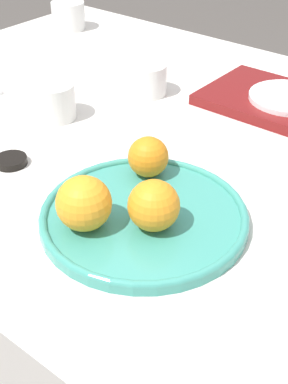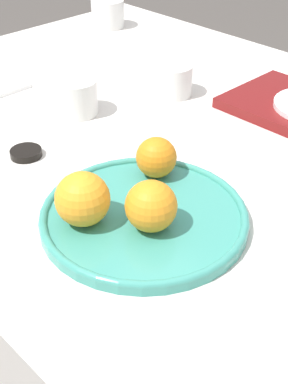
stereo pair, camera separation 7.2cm
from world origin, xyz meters
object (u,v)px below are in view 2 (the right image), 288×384
fruit_platter (144,216)px  cup_2 (172,80)px  orange_0 (82,199)px  cup_0 (77,97)px  cup_1 (108,14)px  orange_2 (151,206)px  orange_1 (156,157)px  soy_dish (26,153)px

fruit_platter → cup_2: 0.43m
orange_0 → cup_0: (-0.29, 0.21, -0.02)m
cup_1 → cup_2: cup_1 is taller
cup_1 → orange_0: bearing=-43.1°
orange_2 → cup_0: orange_2 is taller
orange_0 → cup_2: bearing=118.3°
orange_0 → orange_2: size_ratio=1.07×
fruit_platter → orange_1: size_ratio=4.67×
cup_1 → cup_2: size_ratio=1.08×
cup_1 → soy_dish: (0.42, -0.55, -0.03)m
orange_1 → cup_2: bearing=129.0°
fruit_platter → soy_dish: size_ratio=5.50×
fruit_platter → cup_2: (-0.26, 0.34, 0.02)m
cup_0 → cup_1: cup_1 is taller
cup_2 → cup_0: bearing=-109.1°
orange_1 → cup_0: bearing=167.5°
cup_1 → orange_2: bearing=-37.3°
cup_1 → soy_dish: cup_1 is taller
orange_0 → orange_1: bearing=95.2°
orange_1 → soy_dish: orange_1 is taller
cup_0 → soy_dish: bearing=-67.9°
soy_dish → cup_1: bearing=127.5°
orange_1 → soy_dish: 0.23m
soy_dish → orange_2: bearing=0.9°
orange_2 → cup_1: orange_2 is taller
cup_2 → orange_0: bearing=-61.7°
orange_1 → orange_0: bearing=-84.8°
orange_0 → cup_2: 0.46m
orange_1 → cup_2: orange_1 is taller
orange_0 → cup_0: size_ratio=0.94×
fruit_platter → cup_1: bearing=142.4°
cup_0 → orange_1: bearing=-12.5°
orange_2 → cup_0: bearing=156.3°
cup_0 → cup_2: 0.20m
orange_2 → cup_2: bearing=129.8°
fruit_platter → cup_0: 0.36m
orange_1 → cup_0: orange_1 is taller
orange_0 → cup_2: orange_0 is taller
cup_0 → orange_0: bearing=-36.8°
soy_dish → cup_0: bearing=112.1°
orange_1 → soy_dish: size_ratio=1.18×
orange_0 → cup_1: size_ratio=0.86×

